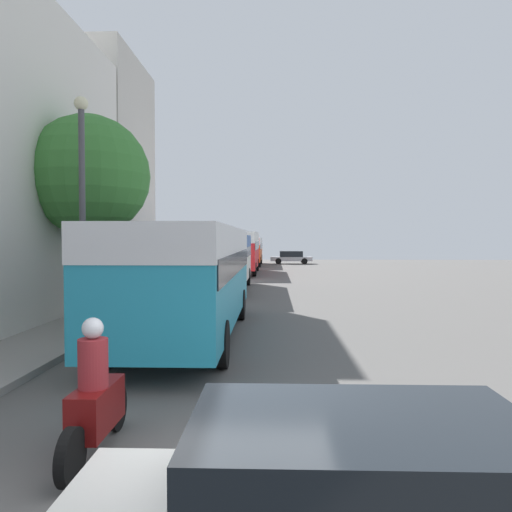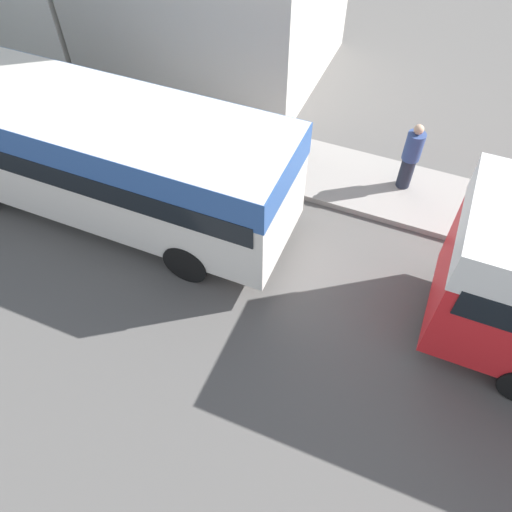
{
  "view_description": "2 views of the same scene",
  "coord_description": "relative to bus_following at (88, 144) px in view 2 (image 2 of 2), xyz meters",
  "views": [
    {
      "loc": [
        0.6,
        -4.85,
        2.68
      ],
      "look_at": [
        -0.47,
        28.0,
        1.56
      ],
      "focal_mm": 35.0,
      "sensor_mm": 36.0,
      "label": 1
    },
    {
      "loc": [
        4.68,
        27.66,
        8.61
      ],
      "look_at": [
        -0.82,
        25.37,
        1.41
      ],
      "focal_mm": 35.0,
      "sensor_mm": 36.0,
      "label": 2
    }
  ],
  "objects": [
    {
      "name": "bus_following",
      "position": [
        0.0,
        0.0,
        0.0
      ],
      "size": [
        2.53,
        9.2,
        2.89
      ],
      "color": "silver",
      "rests_on": "ground_plane"
    },
    {
      "name": "pedestrian_walking_away",
      "position": [
        -3.37,
        6.48,
        -0.83
      ],
      "size": [
        0.42,
        0.42,
        1.78
      ],
      "color": "#232838",
      "rests_on": "sidewalk"
    }
  ]
}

